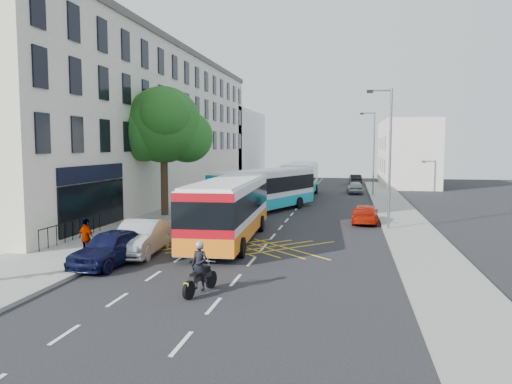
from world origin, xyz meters
The scene contains 21 objects.
ground centered at (0.00, 0.00, 0.00)m, with size 120.00×120.00×0.00m, color black.
pavement_left centered at (-8.50, 15.00, 0.07)m, with size 5.00×70.00×0.15m, color gray.
pavement_right centered at (7.50, 15.00, 0.07)m, with size 3.00×70.00×0.15m, color gray.
terrace_main centered at (-14.00, 24.49, 6.76)m, with size 8.30×45.00×13.50m.
terrace_far centered at (-14.00, 55.00, 5.00)m, with size 8.00×20.00×10.00m, color silver.
building_right centered at (11.00, 48.00, 4.00)m, with size 6.00×18.00×8.00m, color silver.
street_tree centered at (-8.51, 14.97, 6.29)m, with size 6.30×5.70×8.80m.
lamp_near centered at (6.20, 12.00, 4.62)m, with size 1.45×0.15×8.00m.
lamp_far centered at (6.20, 32.00, 4.62)m, with size 1.45×0.15×8.00m.
railings centered at (-9.70, 5.30, 0.72)m, with size 0.08×5.60×1.14m, color black, non-canonical shape.
bus_near centered at (-2.05, 7.32, 1.67)m, with size 3.22×11.42×3.18m.
bus_mid centered at (-2.14, 19.00, 1.66)m, with size 6.51×11.35×3.14m.
bus_far centered at (-0.64, 30.79, 1.70)m, with size 2.91×11.51×3.24m.
motorbike centered at (-0.79, -1.86, 0.84)m, with size 0.76×1.99×1.80m.
parked_car_blue centered at (-5.60, 1.33, 0.73)m, with size 1.72×4.29×1.46m, color black.
parked_car_silver centered at (-5.21, 3.49, 0.78)m, with size 1.65×4.72×1.56m, color #94979B.
red_hatchback centered at (5.04, 14.72, 0.59)m, with size 1.65×4.05×1.18m, color #BC1B08.
distant_car_grey centered at (-2.68, 40.87, 0.63)m, with size 2.09×4.52×1.26m, color #3A3D41.
distant_car_silver centered at (4.62, 34.91, 0.65)m, with size 1.54×3.83×1.31m, color #A2A5AA.
distant_car_dark centered at (4.75, 46.96, 0.64)m, with size 1.36×3.90×1.29m, color black.
pedestrian_far centered at (-7.00, 1.89, 0.98)m, with size 0.97×0.40×1.66m, color gray.
Camera 1 is at (4.06, -17.48, 4.93)m, focal length 35.00 mm.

